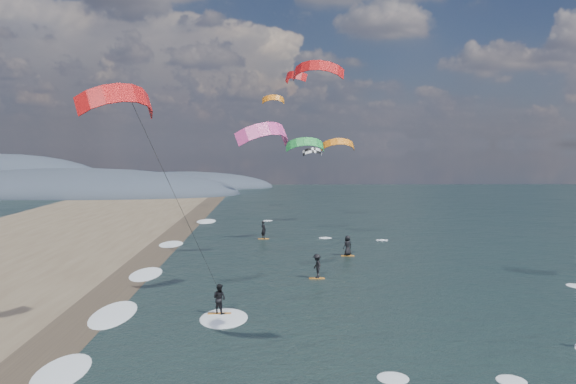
{
  "coord_description": "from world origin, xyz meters",
  "views": [
    {
      "loc": [
        -1.68,
        -20.04,
        9.38
      ],
      "look_at": [
        -1.0,
        12.0,
        7.0
      ],
      "focal_mm": 40.0,
      "sensor_mm": 36.0,
      "label": 1
    }
  ],
  "objects": [
    {
      "name": "far_kitesurfers",
      "position": [
        1.44,
        30.94,
        0.88
      ],
      "size": [
        8.36,
        19.95,
        1.82
      ],
      "color": "#C67623",
      "rests_on": "ground"
    },
    {
      "name": "shoreline_surf",
      "position": [
        -10.8,
        14.75,
        0.0
      ],
      "size": [
        2.4,
        79.4,
        0.11
      ],
      "color": "white",
      "rests_on": "ground"
    },
    {
      "name": "coastal_hills",
      "position": [
        -44.84,
        107.86,
        0.0
      ],
      "size": [
        80.0,
        41.0,
        15.0
      ],
      "color": "#3D4756",
      "rests_on": "ground"
    },
    {
      "name": "wet_sand_strip",
      "position": [
        -12.0,
        10.0,
        0.0
      ],
      "size": [
        3.0,
        240.0,
        0.0
      ],
      "primitive_type": "cube",
      "color": "#382D23",
      "rests_on": "ground"
    },
    {
      "name": "bg_kite_field",
      "position": [
        1.22,
        49.35,
        12.22
      ],
      "size": [
        11.61,
        77.73,
        9.39
      ],
      "color": "#D83F8C",
      "rests_on": "ground"
    },
    {
      "name": "kitesurfer_near_b",
      "position": [
        -7.07,
        10.63,
        8.11
      ],
      "size": [
        6.99,
        9.12,
        12.79
      ],
      "color": "#C67623",
      "rests_on": "ground"
    }
  ]
}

